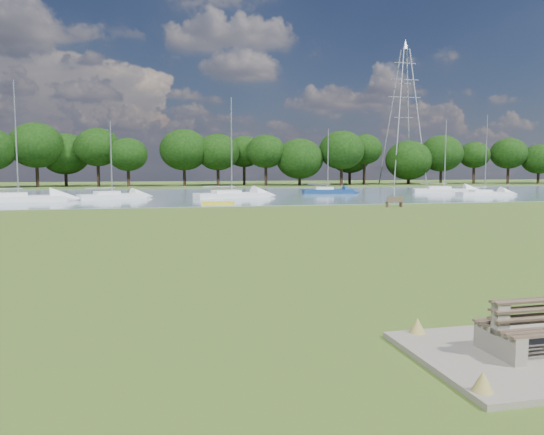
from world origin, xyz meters
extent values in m
plane|color=olive|center=(0.00, 0.00, 0.00)|extent=(220.00, 220.00, 0.00)
cube|color=gray|center=(0.00, 42.00, 0.00)|extent=(220.00, 40.00, 0.10)
cube|color=#4C6626|center=(0.00, 72.00, 0.00)|extent=(220.00, 20.00, 0.40)
cube|color=gray|center=(0.00, -14.00, 0.05)|extent=(4.20, 3.20, 0.10)
cube|color=gray|center=(-0.77, -14.01, 0.33)|extent=(0.24, 1.08, 0.45)
cube|color=gray|center=(-0.77, -14.01, 0.74)|extent=(0.23, 0.19, 0.57)
cube|color=brown|center=(0.00, -14.08, 0.87)|extent=(1.85, 0.15, 0.45)
cube|color=brown|center=(0.00, -13.66, 0.56)|extent=(1.86, 0.43, 0.04)
cube|color=brown|center=(0.00, -13.92, 0.87)|extent=(1.85, 0.15, 0.45)
cube|color=brown|center=(12.51, 18.55, 0.22)|extent=(0.09, 0.43, 0.44)
cube|color=brown|center=(13.76, 18.58, 0.22)|extent=(0.09, 0.43, 0.44)
cube|color=brown|center=(13.14, 18.57, 0.44)|extent=(1.45, 0.47, 0.05)
cube|color=brown|center=(13.14, 18.37, 0.67)|extent=(1.44, 0.09, 0.43)
cube|color=yellow|center=(-0.69, 24.00, 0.19)|extent=(2.85, 1.36, 0.28)
cylinder|color=#989CA6|center=(37.59, 67.84, 12.56)|extent=(0.22, 0.22, 24.71)
cylinder|color=#989CA6|center=(41.90, 67.84, 12.56)|extent=(0.22, 0.22, 24.71)
cylinder|color=#989CA6|center=(37.59, 72.16, 12.56)|extent=(0.22, 0.22, 24.71)
cylinder|color=#989CA6|center=(41.90, 72.16, 12.56)|extent=(0.22, 0.22, 24.71)
cube|color=#989CA6|center=(39.74, 70.00, 16.26)|extent=(6.47, 0.14, 0.14)
cube|color=#989CA6|center=(39.74, 70.00, 19.48)|extent=(5.36, 0.14, 0.14)
cube|color=#989CA6|center=(39.74, 70.00, 22.44)|extent=(4.25, 0.14, 0.14)
cone|color=#989CA6|center=(39.74, 70.00, 25.84)|extent=(1.11, 1.11, 1.85)
cylinder|color=black|center=(-23.00, 68.00, 1.89)|extent=(0.44, 0.44, 3.39)
ellipsoid|color=black|center=(-23.00, 68.00, 6.04)|extent=(6.22, 6.22, 5.28)
cylinder|color=black|center=(-16.00, 68.00, 2.02)|extent=(0.44, 0.44, 3.65)
ellipsoid|color=black|center=(-16.00, 68.00, 6.48)|extent=(7.11, 7.11, 6.04)
cylinder|color=black|center=(-9.00, 68.00, 1.64)|extent=(0.44, 0.44, 2.88)
ellipsoid|color=black|center=(-9.00, 68.00, 5.16)|extent=(7.99, 7.99, 6.79)
cylinder|color=black|center=(-2.00, 68.00, 1.77)|extent=(0.44, 0.44, 3.13)
ellipsoid|color=black|center=(-2.00, 68.00, 5.60)|extent=(6.22, 6.22, 5.28)
cylinder|color=black|center=(5.00, 68.00, 1.89)|extent=(0.44, 0.44, 3.39)
ellipsoid|color=black|center=(5.00, 68.00, 6.04)|extent=(7.11, 7.11, 6.04)
cylinder|color=black|center=(12.00, 68.00, 2.02)|extent=(0.44, 0.44, 3.65)
ellipsoid|color=black|center=(12.00, 68.00, 6.48)|extent=(7.99, 7.99, 6.79)
cylinder|color=black|center=(19.00, 68.00, 1.64)|extent=(0.44, 0.44, 2.88)
ellipsoid|color=black|center=(19.00, 68.00, 5.16)|extent=(6.22, 6.22, 5.28)
cylinder|color=black|center=(26.00, 68.00, 1.77)|extent=(0.44, 0.44, 3.13)
ellipsoid|color=black|center=(26.00, 68.00, 5.60)|extent=(7.11, 7.11, 6.04)
cylinder|color=black|center=(33.00, 68.00, 1.89)|extent=(0.44, 0.44, 3.39)
ellipsoid|color=black|center=(33.00, 68.00, 6.04)|extent=(7.99, 7.99, 6.79)
cylinder|color=black|center=(40.00, 68.00, 2.02)|extent=(0.44, 0.44, 3.65)
ellipsoid|color=black|center=(40.00, 68.00, 6.48)|extent=(6.22, 6.22, 5.28)
cylinder|color=black|center=(47.00, 68.00, 1.64)|extent=(0.44, 0.44, 2.88)
ellipsoid|color=black|center=(47.00, 68.00, 5.16)|extent=(7.11, 7.11, 6.04)
cylinder|color=black|center=(54.00, 68.00, 1.77)|extent=(0.44, 0.44, 3.13)
ellipsoid|color=black|center=(54.00, 68.00, 5.60)|extent=(7.99, 7.99, 6.79)
cylinder|color=black|center=(61.00, 68.00, 1.89)|extent=(0.44, 0.44, 3.39)
ellipsoid|color=black|center=(61.00, 68.00, 6.04)|extent=(6.22, 6.22, 5.28)
cylinder|color=black|center=(68.00, 68.00, 2.02)|extent=(0.44, 0.44, 3.65)
ellipsoid|color=black|center=(68.00, 68.00, 6.48)|extent=(7.11, 7.11, 6.04)
cube|color=white|center=(-18.39, 31.93, 0.45)|extent=(8.62, 4.01, 0.80)
cube|color=white|center=(-19.04, 31.80, 0.94)|extent=(3.23, 2.40, 0.51)
cylinder|color=#A5A8AD|center=(-18.39, 31.93, 5.94)|extent=(0.14, 0.14, 10.64)
cube|color=white|center=(30.89, 32.06, 0.37)|extent=(6.37, 2.04, 0.63)
cube|color=white|center=(30.39, 32.08, 0.75)|extent=(2.26, 1.48, 0.41)
cylinder|color=#A5A8AD|center=(30.89, 32.06, 4.85)|extent=(0.11, 0.11, 8.71)
cube|color=white|center=(-10.18, 34.73, 0.42)|extent=(6.85, 4.50, 0.74)
cube|color=white|center=(-10.67, 34.51, 0.87)|extent=(2.74, 2.32, 0.48)
cylinder|color=#A5A8AD|center=(-10.18, 34.73, 4.24)|extent=(0.13, 0.13, 7.33)
cube|color=white|center=(30.13, 39.34, 0.44)|extent=(7.84, 4.58, 0.77)
cube|color=white|center=(29.56, 39.55, 0.91)|extent=(3.06, 2.47, 0.50)
cylinder|color=#A5A8AD|center=(30.13, 39.34, 4.96)|extent=(0.13, 0.13, 8.72)
cube|color=white|center=(1.99, 33.81, 0.44)|extent=(8.17, 4.14, 0.78)
cube|color=white|center=(1.38, 33.65, 0.91)|extent=(3.11, 2.38, 0.50)
cylinder|color=#A5A8AD|center=(1.99, 33.81, 5.57)|extent=(0.13, 0.13, 9.93)
cube|color=navy|center=(14.99, 40.73, 0.43)|extent=(6.35, 2.14, 0.75)
cube|color=white|center=(14.49, 40.76, 0.88)|extent=(2.27, 1.51, 0.48)
cylinder|color=#A5A8AD|center=(14.99, 40.73, 4.30)|extent=(0.13, 0.13, 7.42)
camera|label=1|loc=(-6.35, -21.48, 3.20)|focal=35.00mm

